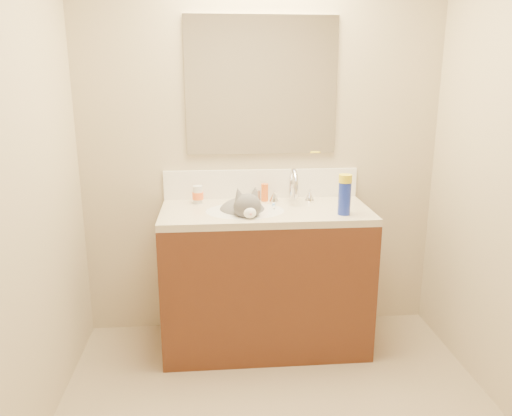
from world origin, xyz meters
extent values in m
cube|color=tan|center=(0.00, 1.25, 1.25)|extent=(2.20, 0.04, 2.50)
cube|color=tan|center=(0.00, -1.25, 1.25)|extent=(2.20, 0.04, 2.50)
cube|color=#4C2514|center=(0.00, 0.97, 0.41)|extent=(1.20, 0.55, 0.82)
cube|color=beige|center=(0.00, 0.97, 0.84)|extent=(1.20, 0.55, 0.04)
ellipsoid|color=silver|center=(-0.12, 0.94, 0.79)|extent=(0.45, 0.36, 0.14)
cylinder|color=silver|center=(0.18, 1.16, 0.92)|extent=(0.04, 0.04, 0.11)
torus|color=silver|center=(0.18, 1.09, 0.97)|extent=(0.03, 0.20, 0.20)
cylinder|color=silver|center=(0.18, 1.01, 0.94)|extent=(0.03, 0.03, 0.06)
cone|color=silver|center=(0.07, 1.16, 0.89)|extent=(0.06, 0.06, 0.06)
cone|color=silver|center=(0.29, 1.16, 0.89)|extent=(0.06, 0.06, 0.06)
ellipsoid|color=#504E50|center=(-0.13, 0.99, 0.81)|extent=(0.33, 0.36, 0.21)
ellipsoid|color=#504E50|center=(-0.11, 0.84, 0.91)|extent=(0.17, 0.16, 0.15)
ellipsoid|color=#504E50|center=(-0.12, 0.91, 0.87)|extent=(0.12, 0.12, 0.13)
cone|color=#504E50|center=(-0.16, 0.85, 0.98)|extent=(0.08, 0.08, 0.09)
cone|color=#504E50|center=(-0.07, 0.87, 0.98)|extent=(0.08, 0.08, 0.09)
ellipsoid|color=white|center=(-0.11, 0.78, 0.89)|extent=(0.07, 0.06, 0.06)
ellipsoid|color=white|center=(-0.12, 0.88, 0.82)|extent=(0.12, 0.08, 0.13)
sphere|color=#D58D8A|center=(-0.10, 0.76, 0.89)|extent=(0.01, 0.01, 0.01)
cylinder|color=#504E50|center=(0.00, 0.99, 0.75)|extent=(0.12, 0.22, 0.04)
cube|color=white|center=(0.00, 1.24, 0.95)|extent=(1.20, 0.02, 0.18)
cube|color=white|center=(0.00, 1.24, 1.54)|extent=(0.90, 0.02, 0.80)
cylinder|color=silver|center=(-0.39, 1.14, 0.91)|extent=(0.06, 0.06, 0.11)
cylinder|color=orange|center=(-0.39, 1.14, 0.91)|extent=(0.07, 0.07, 0.04)
cylinder|color=#B7B7BC|center=(-0.04, 1.19, 0.89)|extent=(0.07, 0.07, 0.06)
cylinder|color=orange|center=(0.01, 1.16, 0.91)|extent=(0.06, 0.06, 0.11)
cube|color=silver|center=(0.05, 1.03, 0.86)|extent=(0.02, 0.13, 0.01)
cube|color=#71ABF1|center=(0.05, 1.03, 0.87)|extent=(0.02, 0.03, 0.02)
cylinder|color=#172AA6|center=(0.42, 0.82, 0.95)|extent=(0.09, 0.09, 0.19)
cylinder|color=yellow|center=(0.42, 0.82, 1.06)|extent=(0.09, 0.09, 0.04)
camera|label=1|loc=(-0.30, -1.78, 1.61)|focal=35.00mm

